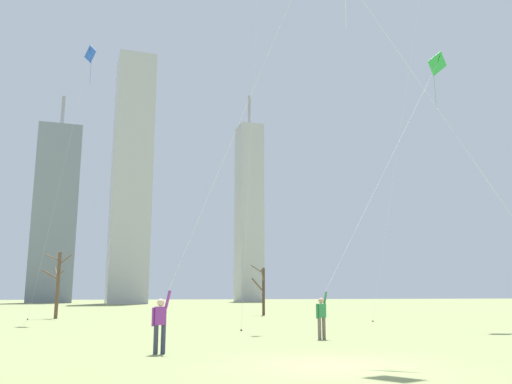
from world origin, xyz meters
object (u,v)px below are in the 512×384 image
(bare_tree_left_of_center, at_px, (58,282))
(kite_flyer_foreground_left_green, at_px, (364,223))
(distant_kite_low_near_trees_pink, at_px, (419,3))
(kite_flyer_far_back_orange, at_px, (204,215))
(bare_tree_leftmost, at_px, (263,289))
(distant_kite_high_overhead_blue, at_px, (87,69))

(bare_tree_left_of_center, bearing_deg, kite_flyer_foreground_left_green, -58.17)
(distant_kite_low_near_trees_pink, bearing_deg, bare_tree_left_of_center, 141.95)
(bare_tree_left_of_center, bearing_deg, kite_flyer_far_back_orange, -79.44)
(distant_kite_low_near_trees_pink, xyz_separation_m, bare_tree_leftmost, (-4.47, 18.09, -18.19))
(kite_flyer_foreground_left_green, distance_m, distant_kite_low_near_trees_pink, 18.10)
(distant_kite_low_near_trees_pink, distance_m, bare_tree_left_of_center, 32.48)
(kite_flyer_foreground_left_green, distance_m, distant_kite_high_overhead_blue, 25.92)
(distant_kite_high_overhead_blue, xyz_separation_m, bare_tree_leftmost, (15.82, 5.06, -16.17))
(distant_kite_high_overhead_blue, bearing_deg, distant_kite_low_near_trees_pink, -32.70)
(kite_flyer_foreground_left_green, height_order, distant_kite_high_overhead_blue, distant_kite_high_overhead_blue)
(kite_flyer_far_back_orange, height_order, bare_tree_left_of_center, kite_flyer_far_back_orange)
(bare_tree_left_of_center, distance_m, bare_tree_leftmost, 16.98)
(kite_flyer_far_back_orange, relative_size, bare_tree_left_of_center, 3.60)
(bare_tree_left_of_center, xyz_separation_m, bare_tree_leftmost, (16.93, 1.34, -0.40))
(kite_flyer_foreground_left_green, xyz_separation_m, bare_tree_leftmost, (3.29, 23.31, -2.69))
(kite_flyer_foreground_left_green, bearing_deg, distant_kite_high_overhead_blue, 124.48)
(kite_flyer_far_back_orange, relative_size, distant_kite_low_near_trees_pink, 0.76)
(bare_tree_left_of_center, height_order, bare_tree_leftmost, bare_tree_left_of_center)
(distant_kite_low_near_trees_pink, height_order, bare_tree_leftmost, distant_kite_low_near_trees_pink)
(kite_flyer_far_back_orange, height_order, distant_kite_low_near_trees_pink, distant_kite_low_near_trees_pink)
(kite_flyer_foreground_left_green, relative_size, bare_tree_leftmost, 3.78)
(kite_flyer_foreground_left_green, distance_m, kite_flyer_far_back_orange, 9.94)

